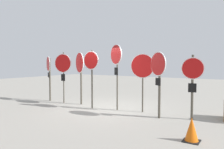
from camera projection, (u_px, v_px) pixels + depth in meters
The scene contains 10 objects.
ground_plane at pixel (107, 109), 9.05m from camera, with size 40.00×40.00×0.00m, color gray.
stop_sign_0 at pixel (49, 70), 10.86m from camera, with size 0.64×0.40×2.23m.
stop_sign_1 at pixel (63, 66), 10.30m from camera, with size 0.87×0.23×2.41m.
stop_sign_2 at pixel (80, 67), 9.91m from camera, with size 0.84×0.47×2.38m.
stop_sign_3 at pixel (91, 66), 9.00m from camera, with size 0.76×0.12×2.43m.
stop_sign_4 at pixel (116, 61), 8.72m from camera, with size 0.73×0.39×2.65m.
stop_sign_5 at pixel (143, 69), 8.32m from camera, with size 0.92×0.21×2.26m.
stop_sign_6 at pixel (158, 72), 7.43m from camera, with size 0.71×0.47×2.29m.
stop_sign_7 at pixel (193, 76), 7.22m from camera, with size 0.72×0.20×2.18m.
traffic_cone_0 at pixel (192, 130), 5.29m from camera, with size 0.39×0.39×0.59m.
Camera 1 is at (5.05, -7.40, 1.91)m, focal length 35.00 mm.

